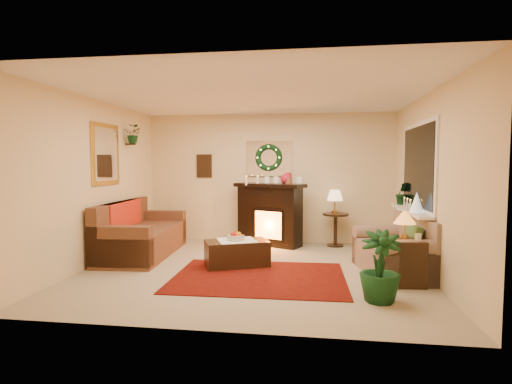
# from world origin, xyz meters

# --- Properties ---
(floor) EXTENTS (5.00, 5.00, 0.00)m
(floor) POSITION_xyz_m (0.00, 0.00, 0.00)
(floor) COLOR beige
(floor) RESTS_ON ground
(ceiling) EXTENTS (5.00, 5.00, 0.00)m
(ceiling) POSITION_xyz_m (0.00, 0.00, 2.60)
(ceiling) COLOR white
(ceiling) RESTS_ON ground
(wall_back) EXTENTS (5.00, 5.00, 0.00)m
(wall_back) POSITION_xyz_m (0.00, 2.25, 1.30)
(wall_back) COLOR #EFD88C
(wall_back) RESTS_ON ground
(wall_front) EXTENTS (5.00, 5.00, 0.00)m
(wall_front) POSITION_xyz_m (0.00, -2.25, 1.30)
(wall_front) COLOR #EFD88C
(wall_front) RESTS_ON ground
(wall_left) EXTENTS (4.50, 4.50, 0.00)m
(wall_left) POSITION_xyz_m (-2.50, 0.00, 1.30)
(wall_left) COLOR #EFD88C
(wall_left) RESTS_ON ground
(wall_right) EXTENTS (4.50, 4.50, 0.00)m
(wall_right) POSITION_xyz_m (2.50, 0.00, 1.30)
(wall_right) COLOR #EFD88C
(wall_right) RESTS_ON ground
(area_rug) EXTENTS (2.42, 1.84, 0.01)m
(area_rug) POSITION_xyz_m (0.15, -0.40, 0.01)
(area_rug) COLOR #621009
(area_rug) RESTS_ON floor
(sofa) EXTENTS (1.10, 2.24, 0.94)m
(sofa) POSITION_xyz_m (-2.04, 0.71, 0.43)
(sofa) COLOR brown
(sofa) RESTS_ON floor
(red_throw) EXTENTS (0.81, 1.31, 0.02)m
(red_throw) POSITION_xyz_m (-2.11, 0.86, 0.46)
(red_throw) COLOR red
(red_throw) RESTS_ON sofa
(fireplace) EXTENTS (1.30, 0.86, 1.14)m
(fireplace) POSITION_xyz_m (0.06, 1.87, 0.55)
(fireplace) COLOR black
(fireplace) RESTS_ON floor
(poinsettia) EXTENTS (0.22, 0.22, 0.22)m
(poinsettia) POSITION_xyz_m (0.38, 1.89, 1.30)
(poinsettia) COLOR #B41830
(poinsettia) RESTS_ON fireplace
(mantel_candle_a) EXTENTS (0.06, 0.06, 0.17)m
(mantel_candle_a) POSITION_xyz_m (-0.39, 1.81, 1.26)
(mantel_candle_a) COLOR beige
(mantel_candle_a) RESTS_ON fireplace
(mantel_candle_b) EXTENTS (0.06, 0.06, 0.17)m
(mantel_candle_b) POSITION_xyz_m (-0.18, 1.85, 1.26)
(mantel_candle_b) COLOR white
(mantel_candle_b) RESTS_ON fireplace
(mantel_mirror) EXTENTS (0.92, 0.02, 0.72)m
(mantel_mirror) POSITION_xyz_m (0.00, 2.23, 1.70)
(mantel_mirror) COLOR white
(mantel_mirror) RESTS_ON wall_back
(wreath) EXTENTS (0.55, 0.11, 0.55)m
(wreath) POSITION_xyz_m (0.00, 2.19, 1.72)
(wreath) COLOR #194719
(wreath) RESTS_ON wall_back
(wall_art) EXTENTS (0.32, 0.03, 0.48)m
(wall_art) POSITION_xyz_m (-1.35, 2.23, 1.55)
(wall_art) COLOR #381E11
(wall_art) RESTS_ON wall_back
(gold_mirror) EXTENTS (0.03, 0.84, 1.00)m
(gold_mirror) POSITION_xyz_m (-2.48, 0.30, 1.75)
(gold_mirror) COLOR gold
(gold_mirror) RESTS_ON wall_left
(hanging_plant) EXTENTS (0.33, 0.28, 0.36)m
(hanging_plant) POSITION_xyz_m (-2.34, 1.05, 1.97)
(hanging_plant) COLOR #194719
(hanging_plant) RESTS_ON wall_left
(loveseat) EXTENTS (1.07, 1.56, 0.83)m
(loveseat) POSITION_xyz_m (2.06, 0.06, 0.42)
(loveseat) COLOR tan
(loveseat) RESTS_ON floor
(window_frame) EXTENTS (0.03, 1.86, 1.36)m
(window_frame) POSITION_xyz_m (2.48, 0.55, 1.55)
(window_frame) COLOR white
(window_frame) RESTS_ON wall_right
(window_glass) EXTENTS (0.02, 1.70, 1.22)m
(window_glass) POSITION_xyz_m (2.47, 0.55, 1.55)
(window_glass) COLOR black
(window_glass) RESTS_ON wall_right
(window_sill) EXTENTS (0.22, 1.86, 0.04)m
(window_sill) POSITION_xyz_m (2.38, 0.55, 0.87)
(window_sill) COLOR white
(window_sill) RESTS_ON wall_right
(mini_tree) EXTENTS (0.19, 0.19, 0.29)m
(mini_tree) POSITION_xyz_m (2.37, 0.14, 1.04)
(mini_tree) COLOR white
(mini_tree) RESTS_ON window_sill
(sill_plant) EXTENTS (0.28, 0.23, 0.51)m
(sill_plant) POSITION_xyz_m (2.41, 1.28, 1.08)
(sill_plant) COLOR #134919
(sill_plant) RESTS_ON window_sill
(side_table_round) EXTENTS (0.61, 0.61, 0.64)m
(side_table_round) POSITION_xyz_m (1.33, 1.93, 0.33)
(side_table_round) COLOR #351C15
(side_table_round) RESTS_ON floor
(lamp_cream) EXTENTS (0.30, 0.30, 0.46)m
(lamp_cream) POSITION_xyz_m (1.31, 1.91, 0.88)
(lamp_cream) COLOR #E2AF7C
(lamp_cream) RESTS_ON side_table_round
(end_table_square) EXTENTS (0.52, 0.52, 0.60)m
(end_table_square) POSITION_xyz_m (2.07, -0.43, 0.27)
(end_table_square) COLOR #4B2E18
(end_table_square) RESTS_ON floor
(lamp_tiffany) EXTENTS (0.29, 0.29, 0.42)m
(lamp_tiffany) POSITION_xyz_m (2.09, -0.40, 0.74)
(lamp_tiffany) COLOR gold
(lamp_tiffany) RESTS_ON end_table_square
(coffee_table) EXTENTS (1.08, 0.86, 0.40)m
(coffee_table) POSITION_xyz_m (-0.28, 0.18, 0.21)
(coffee_table) COLOR black
(coffee_table) RESTS_ON floor
(fruit_bowl) EXTENTS (0.27, 0.27, 0.06)m
(fruit_bowl) POSITION_xyz_m (-0.29, 0.18, 0.45)
(fruit_bowl) COLOR beige
(fruit_bowl) RESTS_ON coffee_table
(floor_palm) EXTENTS (1.39, 1.39, 2.47)m
(floor_palm) POSITION_xyz_m (1.66, -1.18, 0.45)
(floor_palm) COLOR #28572F
(floor_palm) RESTS_ON floor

